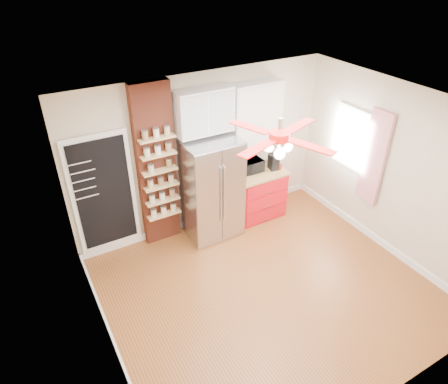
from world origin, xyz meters
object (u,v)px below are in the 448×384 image
coffee_maker (273,162)px  ceiling_fan (279,137)px  pantry_jar_oats (151,169)px  canister_left (279,166)px  toaster_oven (251,166)px  fridge (211,189)px  red_cabinet (257,193)px

coffee_maker → ceiling_fan: bearing=-118.0°
pantry_jar_oats → canister_left: bearing=-4.6°
toaster_oven → canister_left: (0.47, -0.17, -0.05)m
fridge → red_cabinet: size_ratio=1.86×
fridge → ceiling_fan: ceiling_fan is taller
fridge → pantry_jar_oats: bearing=171.8°
ceiling_fan → canister_left: size_ratio=11.21×
red_cabinet → ceiling_fan: bearing=-118.7°
coffee_maker → fridge: bearing=-171.0°
red_cabinet → canister_left: 0.64m
coffee_maker → pantry_jar_oats: pantry_jar_oats is taller
ceiling_fan → coffee_maker: (1.21, 1.65, -1.38)m
canister_left → toaster_oven: bearing=159.9°
toaster_oven → canister_left: 0.51m
red_cabinet → pantry_jar_oats: pantry_jar_oats is taller
coffee_maker → canister_left: bearing=-28.2°
red_cabinet → toaster_oven: (-0.10, 0.08, 0.56)m
pantry_jar_oats → ceiling_fan: bearing=-60.7°
red_cabinet → pantry_jar_oats: size_ratio=7.65×
red_cabinet → pantry_jar_oats: bearing=177.4°
ceiling_fan → coffee_maker: size_ratio=5.01×
coffee_maker → pantry_jar_oats: 2.23m
fridge → toaster_oven: fridge is taller
red_cabinet → coffee_maker: bearing=-7.0°
coffee_maker → toaster_oven: bearing=172.4°
fridge → toaster_oven: 0.89m
fridge → coffee_maker: bearing=0.7°
toaster_oven → ceiling_fan: bearing=-116.4°
ceiling_fan → pantry_jar_oats: (-0.99, 1.77, -0.99)m
pantry_jar_oats → coffee_maker: bearing=-3.1°
fridge → ceiling_fan: bearing=-88.2°
ceiling_fan → canister_left: (1.29, 1.58, -1.46)m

